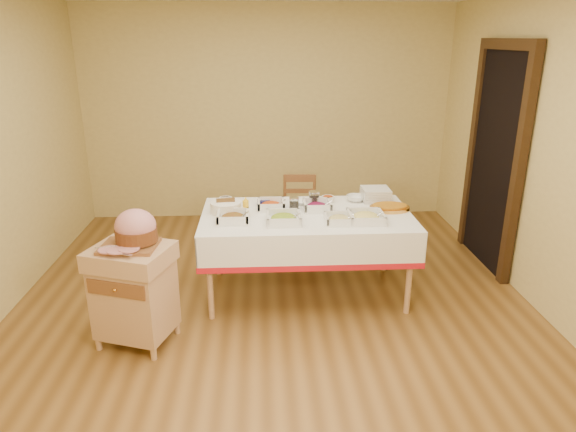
{
  "coord_description": "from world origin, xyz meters",
  "views": [
    {
      "loc": [
        -0.09,
        -3.9,
        2.21
      ],
      "look_at": [
        0.13,
        0.2,
        0.78
      ],
      "focal_mm": 32.0,
      "sensor_mm": 36.0,
      "label": 1
    }
  ],
  "objects_px": {
    "dining_table": "(306,231)",
    "butcher_cart": "(134,289)",
    "mustard_bottle": "(246,207)",
    "plate_stack": "(376,195)",
    "ham_on_board": "(135,231)",
    "preserve_jar_right": "(314,199)",
    "bread_basket": "(226,207)",
    "preserve_jar_left": "(294,204)",
    "brass_platter": "(390,208)",
    "dining_chair": "(300,214)"
  },
  "relations": [
    {
      "from": "butcher_cart",
      "to": "bread_basket",
      "type": "distance_m",
      "value": 1.09
    },
    {
      "from": "preserve_jar_right",
      "to": "plate_stack",
      "type": "height_order",
      "value": "preserve_jar_right"
    },
    {
      "from": "ham_on_board",
      "to": "preserve_jar_left",
      "type": "distance_m",
      "value": 1.46
    },
    {
      "from": "dining_chair",
      "to": "preserve_jar_right",
      "type": "distance_m",
      "value": 0.83
    },
    {
      "from": "dining_table",
      "to": "plate_stack",
      "type": "xyz_separation_m",
      "value": [
        0.67,
        0.33,
        0.22
      ]
    },
    {
      "from": "butcher_cart",
      "to": "preserve_jar_left",
      "type": "relative_size",
      "value": 6.98
    },
    {
      "from": "plate_stack",
      "to": "dining_chair",
      "type": "bearing_deg",
      "value": 136.14
    },
    {
      "from": "bread_basket",
      "to": "brass_platter",
      "type": "distance_m",
      "value": 1.45
    },
    {
      "from": "dining_table",
      "to": "preserve_jar_left",
      "type": "xyz_separation_m",
      "value": [
        -0.1,
        0.12,
        0.21
      ]
    },
    {
      "from": "butcher_cart",
      "to": "brass_platter",
      "type": "xyz_separation_m",
      "value": [
        2.09,
        0.79,
        0.34
      ]
    },
    {
      "from": "dining_table",
      "to": "dining_chair",
      "type": "xyz_separation_m",
      "value": [
        0.02,
        0.96,
        -0.17
      ]
    },
    {
      "from": "ham_on_board",
      "to": "mustard_bottle",
      "type": "bearing_deg",
      "value": 41.27
    },
    {
      "from": "preserve_jar_left",
      "to": "preserve_jar_right",
      "type": "bearing_deg",
      "value": 31.47
    },
    {
      "from": "ham_on_board",
      "to": "brass_platter",
      "type": "height_order",
      "value": "ham_on_board"
    },
    {
      "from": "dining_table",
      "to": "mustard_bottle",
      "type": "xyz_separation_m",
      "value": [
        -0.53,
        -0.01,
        0.24
      ]
    },
    {
      "from": "mustard_bottle",
      "to": "plate_stack",
      "type": "height_order",
      "value": "mustard_bottle"
    },
    {
      "from": "dining_table",
      "to": "bread_basket",
      "type": "relative_size",
      "value": 6.76
    },
    {
      "from": "dining_table",
      "to": "plate_stack",
      "type": "distance_m",
      "value": 0.78
    },
    {
      "from": "mustard_bottle",
      "to": "bread_basket",
      "type": "bearing_deg",
      "value": 154.78
    },
    {
      "from": "bread_basket",
      "to": "brass_platter",
      "type": "bearing_deg",
      "value": -0.28
    },
    {
      "from": "dining_table",
      "to": "mustard_bottle",
      "type": "bearing_deg",
      "value": -178.62
    },
    {
      "from": "preserve_jar_right",
      "to": "mustard_bottle",
      "type": "relative_size",
      "value": 0.79
    },
    {
      "from": "preserve_jar_left",
      "to": "brass_platter",
      "type": "distance_m",
      "value": 0.85
    },
    {
      "from": "dining_table",
      "to": "butcher_cart",
      "type": "relative_size",
      "value": 2.34
    },
    {
      "from": "ham_on_board",
      "to": "bread_basket",
      "type": "height_order",
      "value": "ham_on_board"
    },
    {
      "from": "bread_basket",
      "to": "preserve_jar_left",
      "type": "bearing_deg",
      "value": 4.77
    },
    {
      "from": "butcher_cart",
      "to": "dining_chair",
      "type": "relative_size",
      "value": 0.94
    },
    {
      "from": "preserve_jar_left",
      "to": "mustard_bottle",
      "type": "xyz_separation_m",
      "value": [
        -0.42,
        -0.13,
        0.02
      ]
    },
    {
      "from": "preserve_jar_left",
      "to": "preserve_jar_right",
      "type": "relative_size",
      "value": 0.86
    },
    {
      "from": "butcher_cart",
      "to": "plate_stack",
      "type": "xyz_separation_m",
      "value": [
        2.02,
        1.06,
        0.38
      ]
    },
    {
      "from": "ham_on_board",
      "to": "bread_basket",
      "type": "distance_m",
      "value": 0.98
    },
    {
      "from": "ham_on_board",
      "to": "preserve_jar_right",
      "type": "height_order",
      "value": "ham_on_board"
    },
    {
      "from": "dining_table",
      "to": "preserve_jar_right",
      "type": "distance_m",
      "value": 0.34
    },
    {
      "from": "brass_platter",
      "to": "dining_table",
      "type": "bearing_deg",
      "value": -175.15
    },
    {
      "from": "butcher_cart",
      "to": "dining_chair",
      "type": "bearing_deg",
      "value": 51.08
    },
    {
      "from": "dining_chair",
      "to": "mustard_bottle",
      "type": "height_order",
      "value": "mustard_bottle"
    },
    {
      "from": "dining_table",
      "to": "brass_platter",
      "type": "distance_m",
      "value": 0.77
    },
    {
      "from": "dining_table",
      "to": "plate_stack",
      "type": "bearing_deg",
      "value": 26.06
    },
    {
      "from": "dining_table",
      "to": "dining_chair",
      "type": "height_order",
      "value": "dining_chair"
    },
    {
      "from": "mustard_bottle",
      "to": "plate_stack",
      "type": "xyz_separation_m",
      "value": [
        1.2,
        0.34,
        -0.01
      ]
    },
    {
      "from": "preserve_jar_left",
      "to": "brass_platter",
      "type": "xyz_separation_m",
      "value": [
        0.85,
        -0.06,
        -0.03
      ]
    },
    {
      "from": "dining_table",
      "to": "brass_platter",
      "type": "height_order",
      "value": "brass_platter"
    },
    {
      "from": "preserve_jar_right",
      "to": "butcher_cart",
      "type": "bearing_deg",
      "value": -146.05
    },
    {
      "from": "plate_stack",
      "to": "brass_platter",
      "type": "distance_m",
      "value": 0.28
    },
    {
      "from": "dining_table",
      "to": "bread_basket",
      "type": "bearing_deg",
      "value": 174.28
    },
    {
      "from": "preserve_jar_left",
      "to": "preserve_jar_right",
      "type": "height_order",
      "value": "preserve_jar_right"
    },
    {
      "from": "ham_on_board",
      "to": "preserve_jar_right",
      "type": "bearing_deg",
      "value": 33.82
    },
    {
      "from": "preserve_jar_left",
      "to": "brass_platter",
      "type": "relative_size",
      "value": 0.31
    },
    {
      "from": "plate_stack",
      "to": "preserve_jar_right",
      "type": "bearing_deg",
      "value": -171.03
    },
    {
      "from": "plate_stack",
      "to": "dining_table",
      "type": "bearing_deg",
      "value": -153.94
    }
  ]
}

